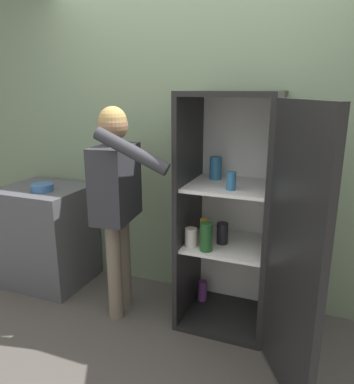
# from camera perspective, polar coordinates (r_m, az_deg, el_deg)

# --- Properties ---
(ground_plane) EXTENTS (12.00, 12.00, 0.00)m
(ground_plane) POSITION_cam_1_polar(r_m,az_deg,el_deg) (2.72, -4.60, -23.75)
(ground_plane) COLOR #4C4742
(wall_back) EXTENTS (7.00, 0.06, 2.55)m
(wall_back) POSITION_cam_1_polar(r_m,az_deg,el_deg) (3.05, 3.02, 7.07)
(wall_back) COLOR gray
(wall_back) RESTS_ON ground_plane
(refrigerator) EXTENTS (0.99, 1.17, 1.71)m
(refrigerator) POSITION_cam_1_polar(r_m,az_deg,el_deg) (2.62, 9.83, -4.18)
(refrigerator) COLOR black
(refrigerator) RESTS_ON ground_plane
(person) EXTENTS (0.66, 0.57, 1.60)m
(person) POSITION_cam_1_polar(r_m,az_deg,el_deg) (2.78, -9.15, 0.53)
(person) COLOR #726656
(person) RESTS_ON ground_plane
(counter) EXTENTS (0.71, 0.62, 0.89)m
(counter) POSITION_cam_1_polar(r_m,az_deg,el_deg) (3.59, -19.13, -6.21)
(counter) COLOR #4C4C51
(counter) RESTS_ON ground_plane
(bowl) EXTENTS (0.18, 0.18, 0.06)m
(bowl) POSITION_cam_1_polar(r_m,az_deg,el_deg) (3.33, -19.84, 0.65)
(bowl) COLOR #335B8E
(bowl) RESTS_ON counter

